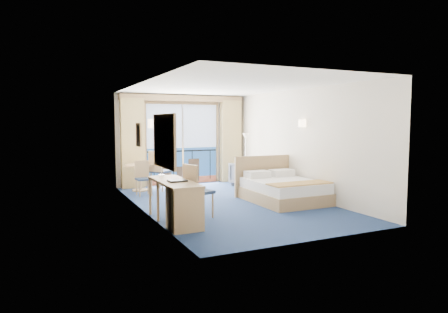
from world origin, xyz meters
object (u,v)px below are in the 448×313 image
at_px(desk_chair, 196,188).
at_px(armchair, 246,174).
at_px(nightstand, 272,180).
at_px(desk, 182,204).
at_px(table_chair_b, 143,176).
at_px(round_table, 140,171).
at_px(bed, 283,189).
at_px(floor_lamp, 246,146).
at_px(table_chair_a, 159,168).

bearing_deg(desk_chair, armchair, -57.16).
height_order(nightstand, desk, desk).
xyz_separation_m(desk, table_chair_b, (0.14, 3.48, 0.06)).
bearing_deg(desk, round_table, 86.97).
height_order(armchair, desk, desk).
height_order(nightstand, armchair, armchair).
relative_size(bed, armchair, 2.53).
relative_size(nightstand, armchair, 0.78).
relative_size(floor_lamp, desk, 0.92).
bearing_deg(table_chair_a, floor_lamp, -128.51).
xyz_separation_m(bed, armchair, (0.33, 2.47, 0.06)).
distance_m(table_chair_a, table_chair_b, 0.73).
relative_size(nightstand, desk_chair, 0.56).
relative_size(desk, desk_chair, 1.58).
bearing_deg(desk_chair, round_table, -11.49).
bearing_deg(armchair, table_chair_b, -18.09).
height_order(bed, round_table, bed).
bearing_deg(round_table, armchair, -7.85).
bearing_deg(desk_chair, floor_lamp, -56.67).
distance_m(bed, desk_chair, 2.58).
bearing_deg(round_table, floor_lamp, -5.69).
bearing_deg(table_chair_a, desk_chair, 140.14).
height_order(nightstand, table_chair_a, table_chair_a).
bearing_deg(nightstand, round_table, 153.79).
xyz_separation_m(desk_chair, round_table, (-0.25, 3.57, -0.05)).
xyz_separation_m(bed, table_chair_b, (-2.80, 2.22, 0.21)).
bearing_deg(nightstand, floor_lamp, 95.90).
distance_m(nightstand, table_chair_b, 3.45).
bearing_deg(nightstand, bed, -111.72).
relative_size(round_table, table_chair_b, 0.91).
bearing_deg(floor_lamp, desk_chair, -131.13).
bearing_deg(round_table, nightstand, -26.21).
bearing_deg(floor_lamp, round_table, 174.31).
distance_m(floor_lamp, desk_chair, 4.37).
xyz_separation_m(nightstand, round_table, (-3.23, 1.59, 0.25)).
relative_size(armchair, table_chair_a, 0.70).
distance_m(bed, nightstand, 1.40).
height_order(nightstand, round_table, round_table).
xyz_separation_m(floor_lamp, desk, (-3.32, -3.84, -0.73)).
relative_size(nightstand, table_chair_a, 0.54).
xyz_separation_m(armchair, floor_lamp, (0.05, 0.11, 0.82)).
height_order(desk, table_chair_b, table_chair_b).
bearing_deg(floor_lamp, table_chair_b, -173.53).
bearing_deg(bed, round_table, 133.24).
xyz_separation_m(nightstand, desk, (-3.45, -2.56, 0.14)).
bearing_deg(round_table, table_chair_b, -97.04).
distance_m(bed, round_table, 3.97).
bearing_deg(floor_lamp, table_chair_a, 177.70).
distance_m(armchair, floor_lamp, 0.83).
relative_size(armchair, desk_chair, 0.72).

